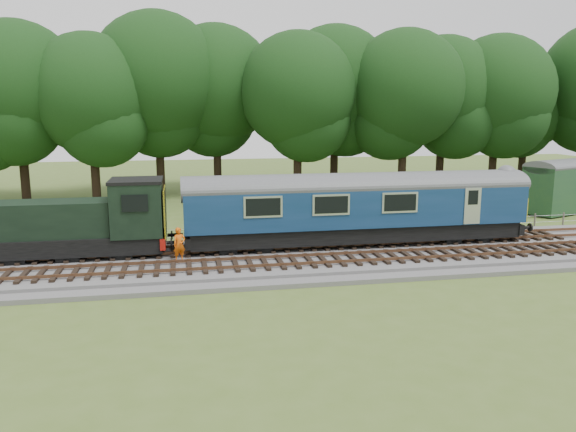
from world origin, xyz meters
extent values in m
plane|color=#485F23|center=(0.00, 0.00, 0.00)|extent=(120.00, 120.00, 0.00)
cube|color=#4C4C4F|center=(0.00, 0.00, 0.17)|extent=(70.00, 7.00, 0.35)
cube|color=brown|center=(0.00, 0.68, 0.49)|extent=(66.50, 0.07, 0.14)
cube|color=brown|center=(0.00, 2.12, 0.49)|extent=(66.50, 0.07, 0.14)
cube|color=brown|center=(0.00, -2.32, 0.49)|extent=(66.50, 0.07, 0.14)
cube|color=brown|center=(0.00, -0.88, 0.49)|extent=(66.50, 0.07, 0.14)
cube|color=black|center=(5.35, 1.40, 1.06)|extent=(17.46, 2.52, 0.85)
cube|color=#0D2948|center=(5.35, 1.40, 2.48)|extent=(18.00, 2.80, 2.05)
cube|color=yellow|center=(14.37, 1.40, 2.11)|extent=(0.06, 2.74, 1.30)
cube|color=black|center=(11.35, 1.40, 0.86)|extent=(2.60, 2.00, 0.55)
cube|color=black|center=(-0.65, 1.40, 0.86)|extent=(2.60, 2.00, 0.55)
cube|color=black|center=(-9.05, 1.40, 1.01)|extent=(8.73, 2.39, 0.85)
cube|color=black|center=(-10.25, 1.40, 2.26)|extent=(6.30, 2.08, 1.70)
cube|color=black|center=(-5.85, 1.40, 2.66)|extent=(2.40, 2.55, 2.60)
cube|color=#9E120C|center=(-4.67, 1.40, 1.06)|extent=(0.25, 2.60, 0.55)
cube|color=yellow|center=(-4.53, 1.40, 2.46)|extent=(0.06, 2.55, 2.30)
imported|color=#E3580B|center=(-3.88, -0.37, 1.16)|extent=(0.69, 0.58, 1.62)
cube|color=#1C3E25|center=(15.49, 12.08, 1.22)|extent=(3.30, 3.30, 2.44)
cube|color=black|center=(15.49, 12.08, 2.54)|extent=(3.63, 3.63, 0.20)
camera|label=1|loc=(-3.67, -26.46, 7.35)|focal=35.00mm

